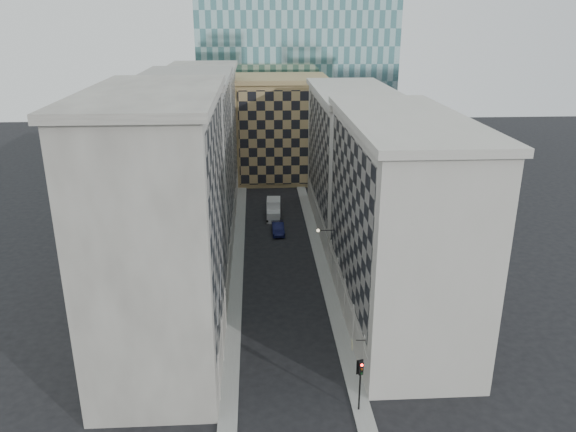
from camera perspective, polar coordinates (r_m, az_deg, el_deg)
name	(u,v)px	position (r m, az deg, el deg)	size (l,w,h in m)	color
ground	(296,421)	(45.83, 0.84, -20.06)	(260.00, 260.00, 0.00)	black
sidewalk_west	(238,260)	(71.39, -5.13, -4.46)	(1.50, 100.00, 0.15)	gray
sidewalk_east	(320,258)	(71.78, 3.30, -4.27)	(1.50, 100.00, 0.15)	gray
bldg_left_a	(163,228)	(49.95, -12.58, -1.24)	(10.80, 22.80, 23.70)	gray
bldg_left_b	(190,168)	(70.87, -9.91, 4.80)	(10.80, 22.80, 22.70)	#99978E
bldg_left_c	(205,136)	(92.29, -8.46, 8.06)	(10.80, 22.80, 21.70)	gray
bldg_right_a	(398,223)	(55.24, 11.08, -0.73)	(10.80, 26.80, 20.70)	#B7B4A8
bldg_right_b	(352,160)	(80.62, 6.48, 5.72)	(10.80, 28.80, 19.70)	#B7B4A8
tan_block	(281,128)	(104.95, -0.74, 8.92)	(16.80, 14.80, 18.80)	#A18955
church_tower	(267,27)	(117.08, -2.15, 18.68)	(7.20, 7.20, 51.50)	#2C2722
flagpoles_left	(219,293)	(46.40, -7.01, -7.77)	(0.10, 6.33, 2.33)	gray
bracket_lamp	(320,230)	(63.82, 3.24, -1.48)	(1.98, 0.36, 0.36)	black
traffic_light	(360,375)	(45.03, 7.37, -15.72)	(0.55, 0.52, 4.43)	black
box_truck	(274,210)	(85.42, -1.48, 0.60)	(2.29, 5.14, 2.77)	silver
dark_car	(278,228)	(79.36, -1.02, -1.26)	(1.66, 4.77, 1.57)	#0F1339
shop_sign	(353,344)	(47.55, 6.61, -12.81)	(1.15, 0.69, 0.76)	black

